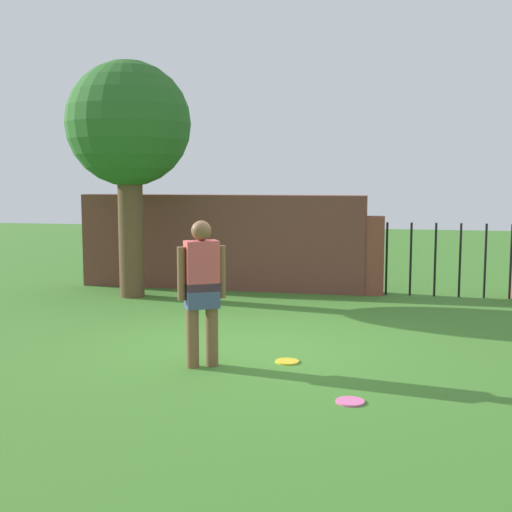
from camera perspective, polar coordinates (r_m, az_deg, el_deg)
name	(u,v)px	position (r m, az deg, el deg)	size (l,w,h in m)	color
ground_plane	(249,347)	(8.29, -0.64, -7.81)	(40.00, 40.00, 0.00)	#3D7528
brick_wall	(221,242)	(12.49, -3.05, 1.21)	(5.41, 0.50, 1.77)	brown
tree	(129,128)	(11.79, -10.88, 10.71)	(2.14, 2.14, 4.07)	brown
person	(202,286)	(7.29, -4.68, -2.63)	(0.48, 0.37, 1.62)	brown
fence_gate	(448,257)	(12.10, 16.14, -0.11)	(3.08, 0.44, 1.40)	brown
frisbee_yellow	(287,361)	(7.62, 2.68, -9.04)	(0.27, 0.27, 0.02)	yellow
frisbee_pink	(350,401)	(6.38, 8.09, -12.27)	(0.27, 0.27, 0.02)	pink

